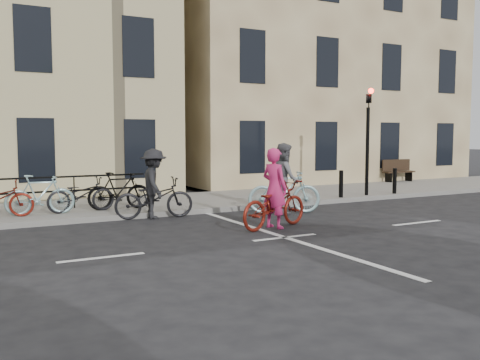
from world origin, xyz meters
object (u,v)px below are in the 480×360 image
traffic_light (368,128)px  bench (398,170)px  cyclist_grey (284,185)px  cyclist_dark (154,191)px  cyclist_pink (274,200)px

traffic_light → bench: bearing=35.2°
cyclist_grey → cyclist_dark: (-3.57, 0.89, -0.08)m
cyclist_pink → bench: bearing=-75.0°
bench → cyclist_pink: 12.46m
traffic_light → cyclist_grey: size_ratio=1.82×
traffic_light → cyclist_pink: traffic_light is taller
traffic_light → cyclist_dark: bearing=-176.8°
bench → cyclist_grey: cyclist_grey is taller
traffic_light → cyclist_dark: 8.02m
cyclist_dark → bench: bearing=-64.6°
traffic_light → cyclist_grey: (-4.25, -1.33, -1.64)m
cyclist_dark → traffic_light: bearing=-78.3°
cyclist_grey → cyclist_dark: size_ratio=0.98×
bench → traffic_light: bearing=-144.8°
traffic_light → cyclist_grey: 4.75m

